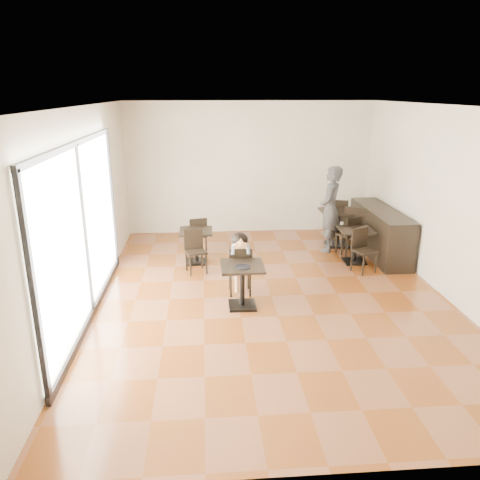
{
  "coord_description": "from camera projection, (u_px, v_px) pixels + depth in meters",
  "views": [
    {
      "loc": [
        -1.12,
        -7.42,
        3.42
      ],
      "look_at": [
        -0.54,
        0.12,
        1.0
      ],
      "focal_mm": 35.0,
      "sensor_mm": 36.0,
      "label": 1
    }
  ],
  "objects": [
    {
      "name": "child_table",
      "position": [
        242.0,
        286.0,
        7.66
      ],
      "size": [
        0.69,
        0.69,
        0.73
      ],
      "primitive_type": null,
      "color": "black",
      "rests_on": "floor"
    },
    {
      "name": "cafe_table_back",
      "position": [
        338.0,
        228.0,
        10.71
      ],
      "size": [
        1.01,
        1.01,
        0.82
      ],
      "primitive_type": null,
      "rotation": [
        0.0,
        0.0,
        -0.38
      ],
      "color": "black",
      "rests_on": "floor"
    },
    {
      "name": "chair_back_b",
      "position": [
        352.0,
        231.0,
        10.18
      ],
      "size": [
        0.58,
        0.58,
        0.99
      ],
      "primitive_type": null,
      "rotation": [
        0.0,
        0.0,
        -0.38
      ],
      "color": "black",
      "rests_on": "floor"
    },
    {
      "name": "child_chair",
      "position": [
        240.0,
        270.0,
        8.16
      ],
      "size": [
        0.4,
        0.4,
        0.88
      ],
      "primitive_type": null,
      "rotation": [
        0.0,
        0.0,
        3.14
      ],
      "color": "black",
      "rests_on": "floor"
    },
    {
      "name": "chair_left_a",
      "position": [
        197.0,
        235.0,
        10.15
      ],
      "size": [
        0.47,
        0.47,
        0.84
      ],
      "primitive_type": null,
      "rotation": [
        0.0,
        0.0,
        3.43
      ],
      "color": "black",
      "rests_on": "floor"
    },
    {
      "name": "wall_front",
      "position": [
        342.0,
        320.0,
        3.88
      ],
      "size": [
        6.0,
        0.01,
        3.2
      ],
      "primitive_type": "cube",
      "color": "beige",
      "rests_on": "floor"
    },
    {
      "name": "chair_mid_b",
      "position": [
        365.0,
        251.0,
        9.13
      ],
      "size": [
        0.51,
        0.51,
        0.86
      ],
      "primitive_type": null,
      "rotation": [
        0.0,
        0.0,
        0.41
      ],
      "color": "black",
      "rests_on": "floor"
    },
    {
      "name": "wall_left",
      "position": [
        87.0,
        210.0,
        7.46
      ],
      "size": [
        0.01,
        8.0,
        3.2
      ],
      "primitive_type": "cube",
      "color": "beige",
      "rests_on": "floor"
    },
    {
      "name": "chair_mid_a",
      "position": [
        348.0,
        235.0,
        10.17
      ],
      "size": [
        0.51,
        0.51,
        0.86
      ],
      "primitive_type": null,
      "rotation": [
        0.0,
        0.0,
        3.55
      ],
      "color": "black",
      "rests_on": "floor"
    },
    {
      "name": "chair_back_a",
      "position": [
        338.0,
        218.0,
        11.22
      ],
      "size": [
        0.58,
        0.58,
        0.99
      ],
      "primitive_type": null,
      "rotation": [
        0.0,
        0.0,
        2.76
      ],
      "color": "black",
      "rests_on": "floor"
    },
    {
      "name": "wall_back",
      "position": [
        250.0,
        168.0,
        11.48
      ],
      "size": [
        6.0,
        0.01,
        3.2
      ],
      "primitive_type": "cube",
      "color": "beige",
      "rests_on": "floor"
    },
    {
      "name": "child",
      "position": [
        240.0,
        264.0,
        8.13
      ],
      "size": [
        0.4,
        0.55,
        1.11
      ],
      "primitive_type": null,
      "color": "slate",
      "rests_on": "child_chair"
    },
    {
      "name": "cafe_table_left",
      "position": [
        196.0,
        247.0,
        9.65
      ],
      "size": [
        0.82,
        0.82,
        0.7
      ],
      "primitive_type": null,
      "rotation": [
        0.0,
        0.0,
        0.29
      ],
      "color": "black",
      "rests_on": "floor"
    },
    {
      "name": "cafe_table_mid",
      "position": [
        355.0,
        246.0,
        9.67
      ],
      "size": [
        0.89,
        0.89,
        0.72
      ],
      "primitive_type": null,
      "rotation": [
        0.0,
        0.0,
        0.41
      ],
      "color": "black",
      "rests_on": "floor"
    },
    {
      "name": "adult_patron",
      "position": [
        330.0,
        209.0,
        10.24
      ],
      "size": [
        0.68,
        0.81,
        1.89
      ],
      "primitive_type": "imported",
      "rotation": [
        0.0,
        0.0,
        -1.95
      ],
      "color": "#37383C",
      "rests_on": "floor"
    },
    {
      "name": "service_counter",
      "position": [
        380.0,
        232.0,
        10.11
      ],
      "size": [
        0.6,
        2.4,
        1.0
      ],
      "primitive_type": "cube",
      "color": "black",
      "rests_on": "floor"
    },
    {
      "name": "wall_right",
      "position": [
        449.0,
        204.0,
        7.9
      ],
      "size": [
        0.01,
        8.0,
        3.2
      ],
      "primitive_type": "cube",
      "color": "beige",
      "rests_on": "floor"
    },
    {
      "name": "ceiling",
      "position": [
        275.0,
        106.0,
        7.19
      ],
      "size": [
        6.0,
        8.0,
        0.01
      ],
      "primitive_type": "cube",
      "color": "silver",
      "rests_on": "floor"
    },
    {
      "name": "plate",
      "position": [
        243.0,
        267.0,
        7.45
      ],
      "size": [
        0.25,
        0.25,
        0.01
      ],
      "primitive_type": "cylinder",
      "color": "black",
      "rests_on": "child_table"
    },
    {
      "name": "storefront_window",
      "position": [
        83.0,
        231.0,
        7.05
      ],
      "size": [
        0.04,
        4.5,
        2.6
      ],
      "primitive_type": "cube",
      "color": "white",
      "rests_on": "floor"
    },
    {
      "name": "floor",
      "position": [
        271.0,
        296.0,
        8.17
      ],
      "size": [
        6.0,
        8.0,
        0.01
      ],
      "primitive_type": "cube",
      "color": "brown",
      "rests_on": "ground"
    },
    {
      "name": "chair_left_b",
      "position": [
        196.0,
        252.0,
        9.11
      ],
      "size": [
        0.47,
        0.47,
        0.84
      ],
      "primitive_type": null,
      "rotation": [
        0.0,
        0.0,
        0.29
      ],
      "color": "black",
      "rests_on": "floor"
    },
    {
      "name": "pizza_slice",
      "position": [
        241.0,
        245.0,
        7.82
      ],
      "size": [
        0.26,
        0.2,
        0.06
      ],
      "primitive_type": null,
      "color": "#ECDB7C",
      "rests_on": "child"
    }
  ]
}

